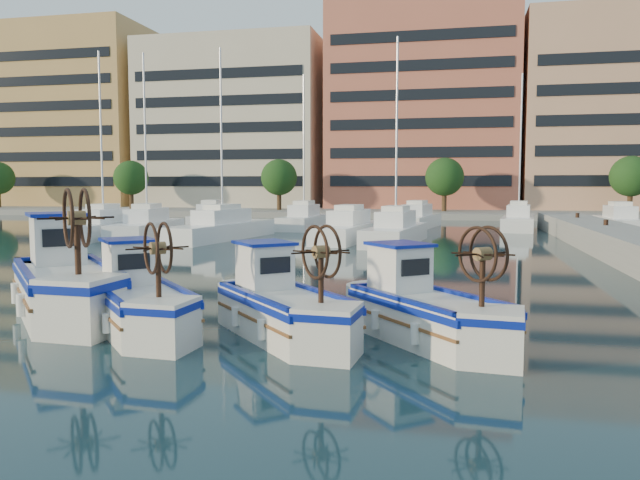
# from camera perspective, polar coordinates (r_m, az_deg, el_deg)

# --- Properties ---
(ground) EXTENTS (300.00, 300.00, 0.00)m
(ground) POSITION_cam_1_polar(r_m,az_deg,el_deg) (14.63, -9.31, -8.04)
(ground) COLOR #193742
(ground) RESTS_ON ground
(waterfront) EXTENTS (180.00, 40.00, 25.60)m
(waterfront) POSITION_cam_1_polar(r_m,az_deg,el_deg) (78.76, 15.45, 10.52)
(waterfront) COLOR gray
(waterfront) RESTS_ON ground
(yacht_marina) EXTENTS (35.53, 22.41, 11.50)m
(yacht_marina) POSITION_cam_1_polar(r_m,az_deg,el_deg) (42.24, 0.97, 1.26)
(yacht_marina) COLOR white
(yacht_marina) RESTS_ON ground
(fishing_boat_a) EXTENTS (4.88, 5.09, 3.24)m
(fishing_boat_a) POSITION_cam_1_polar(r_m,az_deg,el_deg) (17.09, -22.27, -3.42)
(fishing_boat_a) COLOR silver
(fishing_boat_a) RESTS_ON ground
(fishing_boat_b) EXTENTS (3.86, 4.04, 2.56)m
(fishing_boat_b) POSITION_cam_1_polar(r_m,az_deg,el_deg) (14.76, -16.25, -5.25)
(fishing_boat_b) COLOR silver
(fishing_boat_b) RESTS_ON ground
(fishing_boat_c) EXTENTS (3.81, 4.02, 2.55)m
(fishing_boat_c) POSITION_cam_1_polar(r_m,az_deg,el_deg) (13.64, -3.46, -5.92)
(fishing_boat_c) COLOR silver
(fishing_boat_c) RESTS_ON ground
(fishing_boat_d) EXTENTS (3.76, 4.06, 2.55)m
(fishing_boat_d) POSITION_cam_1_polar(r_m,az_deg,el_deg) (13.45, 9.56, -6.14)
(fishing_boat_d) COLOR silver
(fishing_boat_d) RESTS_ON ground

